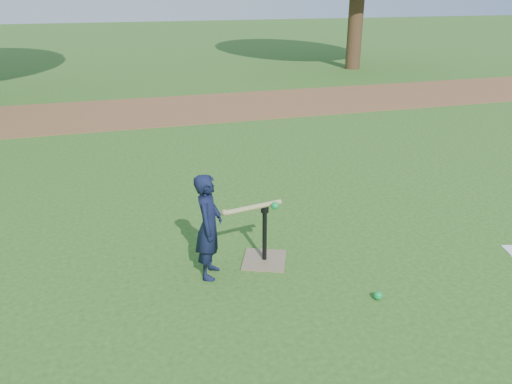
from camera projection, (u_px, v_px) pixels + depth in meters
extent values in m
plane|color=#285116|center=(314.00, 274.00, 4.90)|extent=(80.00, 80.00, 0.00)
cube|color=brown|center=(187.00, 109.00, 11.54)|extent=(24.00, 3.00, 0.01)
imported|color=black|center=(209.00, 226.00, 4.69)|extent=(0.38, 0.45, 1.05)
sphere|color=#0D903B|center=(378.00, 296.00, 4.49)|extent=(0.08, 0.08, 0.08)
cube|color=#76644B|center=(264.00, 260.00, 5.13)|extent=(0.56, 0.56, 0.02)
cylinder|color=black|center=(265.00, 235.00, 5.02)|extent=(0.05, 0.05, 0.55)
cylinder|color=black|center=(265.00, 209.00, 4.91)|extent=(0.08, 0.08, 0.06)
cylinder|color=tan|center=(254.00, 207.00, 4.84)|extent=(0.60, 0.16, 0.05)
sphere|color=tan|center=(225.00, 213.00, 4.73)|extent=(0.06, 0.06, 0.06)
sphere|color=#0D903B|center=(275.00, 206.00, 4.85)|extent=(0.08, 0.08, 0.08)
cylinder|color=#382316|center=(356.00, 16.00, 16.61)|extent=(0.50, 0.50, 3.42)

